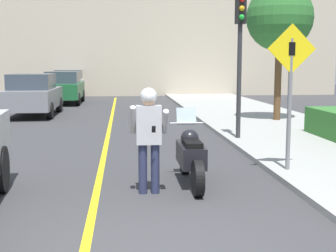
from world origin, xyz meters
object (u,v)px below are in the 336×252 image
Objects in this scene: person_biker at (149,129)px; parked_car_green at (64,87)px; street_tree at (280,18)px; parked_car_grey at (33,94)px; traffic_light at (240,39)px; parked_car_silver at (70,83)px; motorcycle at (191,156)px; crossing_sign at (290,83)px.

person_biker is 17.78m from parked_car_green.
parked_car_grey is (-9.00, 3.11, -2.77)m from street_tree.
traffic_light reaches higher than parked_car_grey.
parked_car_silver is at bearing 109.62° from traffic_light.
traffic_light is 0.89× the size of parked_car_green.
crossing_sign is (1.91, 0.47, 1.24)m from motorcycle.
traffic_light is (2.66, 4.79, 1.67)m from person_biker.
motorcycle is at bearing -75.96° from parked_car_green.
street_tree is at bearing 59.89° from person_biker.
parked_car_green is (-3.47, 17.44, -0.19)m from person_biker.
street_tree is (2.35, 7.64, 1.90)m from crossing_sign.
crossing_sign reaches higher than person_biker.
person_biker is at bearing -71.28° from parked_car_grey.
parked_car_silver is at bearing 121.84° from street_tree.
motorcycle is at bearing -114.16° from traffic_light.
person_biker is 5.73m from traffic_light.
street_tree is at bearing -19.06° from parked_car_grey.
traffic_light reaches higher than person_biker.
traffic_light is at bearing 90.09° from crossing_sign.
parked_car_green is at bearing 110.48° from crossing_sign.
parked_car_silver is (-6.41, 17.97, -1.86)m from traffic_light.
motorcycle is 0.51× the size of parked_car_grey.
motorcycle is at bearing -78.55° from parked_car_silver.
parked_car_silver is (-8.76, 14.11, -2.77)m from street_tree.
traffic_light is at bearing -70.38° from parked_car_silver.
crossing_sign is 8.22m from street_tree.
crossing_sign is at bearing -89.91° from traffic_light.
parked_car_grey is (-6.64, 6.97, -1.86)m from traffic_light.
person_biker is 2.93m from crossing_sign.
parked_car_silver is (-4.50, 22.22, 0.36)m from motorcycle.
street_tree is 1.12× the size of parked_car_green.
parked_car_grey is (-4.74, 11.22, 0.36)m from motorcycle.
motorcycle is 17.43m from parked_car_green.
motorcycle is 1.25× the size of person_biker.
motorcycle is 0.51× the size of parked_car_silver.
street_tree is at bearing -46.02° from parked_car_green.
parked_car_grey is (-6.65, 10.75, -0.87)m from crossing_sign.
parked_car_silver is at bearing 92.95° from parked_car_green.
parked_car_grey is at bearing 112.90° from motorcycle.
traffic_light is 4.61m from street_tree.
person_biker is 0.63× the size of crossing_sign.
person_biker reaches higher than parked_car_green.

